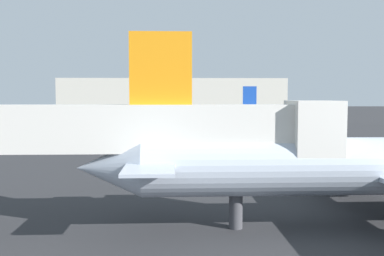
# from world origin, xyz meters

# --- Properties ---
(airplane_distant) EXTENTS (30.56, 19.16, 8.72)m
(airplane_distant) POSITION_xyz_m (-1.01, 70.91, 2.92)
(airplane_distant) COLOR silver
(airplane_distant) RESTS_ON ground_plane
(jet_bridge) EXTENTS (22.04, 2.82, 6.59)m
(jet_bridge) POSITION_xyz_m (-5.32, 11.62, 5.06)
(jet_bridge) COLOR silver
(jet_bridge) RESTS_ON ground_plane
(terminal_building) EXTENTS (62.67, 27.56, 11.84)m
(terminal_building) POSITION_xyz_m (-4.87, 122.61, 5.92)
(terminal_building) COLOR beige
(terminal_building) RESTS_ON ground_plane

